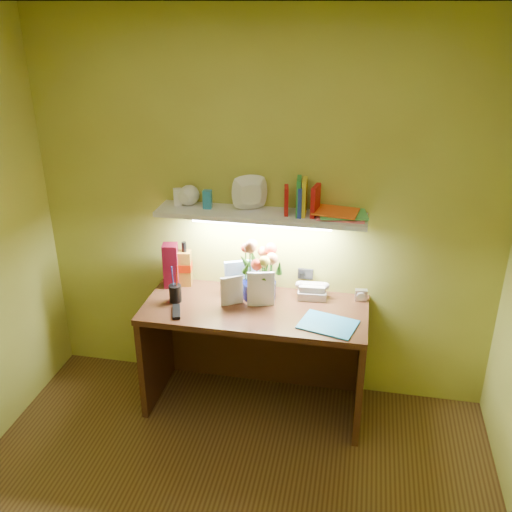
% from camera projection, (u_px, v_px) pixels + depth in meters
% --- Properties ---
extents(desk, '(1.40, 0.60, 0.75)m').
position_uv_depth(desk, '(255.00, 357.00, 3.72)').
color(desk, '#3C1B10').
rests_on(desk, ground).
extents(flower_bouquet, '(0.31, 0.31, 0.38)m').
position_uv_depth(flower_bouquet, '(259.00, 270.00, 3.61)').
color(flower_bouquet, '#070B33').
rests_on(flower_bouquet, desk).
extents(telephone, '(0.19, 0.15, 0.11)m').
position_uv_depth(telephone, '(312.00, 290.00, 3.66)').
color(telephone, beige).
rests_on(telephone, desk).
extents(desk_clock, '(0.08, 0.05, 0.08)m').
position_uv_depth(desk_clock, '(361.00, 295.00, 3.63)').
color(desk_clock, silver).
rests_on(desk_clock, desk).
extents(whisky_bottle, '(0.09, 0.09, 0.31)m').
position_uv_depth(whisky_bottle, '(185.00, 264.00, 3.79)').
color(whisky_bottle, '#9E671C').
rests_on(whisky_bottle, desk).
extents(whisky_box, '(0.11, 0.11, 0.30)m').
position_uv_depth(whisky_box, '(171.00, 265.00, 3.77)').
color(whisky_box, '#550716').
rests_on(whisky_box, desk).
extents(pen_cup, '(0.10, 0.10, 0.19)m').
position_uv_depth(pen_cup, '(175.00, 288.00, 3.59)').
color(pen_cup, black).
rests_on(pen_cup, desk).
extents(art_card, '(0.22, 0.13, 0.22)m').
position_uv_depth(art_card, '(242.00, 277.00, 3.70)').
color(art_card, silver).
rests_on(art_card, desk).
extents(tv_remote, '(0.10, 0.17, 0.02)m').
position_uv_depth(tv_remote, '(176.00, 312.00, 3.49)').
color(tv_remote, black).
rests_on(tv_remote, desk).
extents(blue_folder, '(0.37, 0.31, 0.01)m').
position_uv_depth(blue_folder, '(328.00, 324.00, 3.36)').
color(blue_folder, '#2580BA').
rests_on(blue_folder, desk).
extents(desk_book_a, '(0.14, 0.08, 0.20)m').
position_uv_depth(desk_book_a, '(220.00, 292.00, 3.53)').
color(desk_book_a, beige).
rests_on(desk_book_a, desk).
extents(desk_book_b, '(0.17, 0.05, 0.23)m').
position_uv_depth(desk_book_b, '(247.00, 289.00, 3.53)').
color(desk_book_b, white).
rests_on(desk_book_b, desk).
extents(wall_shelf, '(1.31, 0.30, 0.26)m').
position_uv_depth(wall_shelf, '(262.00, 209.00, 3.48)').
color(wall_shelf, white).
rests_on(wall_shelf, ground).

